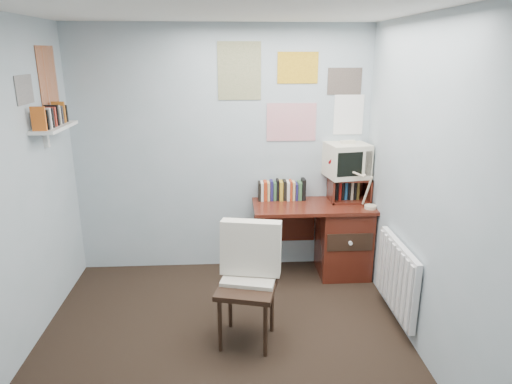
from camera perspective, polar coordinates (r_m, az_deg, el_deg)
ground at (r=3.59m, az=-4.08°, el=-21.22°), size 3.50×3.50×0.00m
back_wall at (r=4.68m, az=-4.20°, el=4.99°), size 3.00×0.02×2.50m
right_wall at (r=3.31m, az=22.37°, el=-1.39°), size 0.02×3.50×2.50m
ceiling at (r=2.84m, az=-5.22°, el=22.57°), size 3.00×3.50×0.02m
desk at (r=4.80m, az=10.18°, el=-5.50°), size 1.20×0.55×0.76m
desk_chair at (r=3.62m, az=-1.18°, el=-11.97°), size 0.57×0.56×0.93m
desk_lamp at (r=4.54m, az=14.28°, el=0.52°), size 0.35×0.32×0.42m
tv_riser at (r=4.77m, az=11.56°, el=0.40°), size 0.40×0.30×0.25m
crt_tv at (r=4.70m, az=11.28°, el=4.11°), size 0.45×0.43×0.37m
book_row at (r=4.72m, az=3.92°, el=0.35°), size 0.60×0.14×0.22m
radiator at (r=4.07m, az=17.23°, el=-10.09°), size 0.09×0.80×0.60m
wall_shelf at (r=4.23m, az=-23.90°, el=7.41°), size 0.20×0.62×0.24m
posters_back at (r=4.62m, az=4.54°, el=12.37°), size 1.20×0.01×0.90m
posters_left at (r=4.23m, az=-25.75°, el=12.39°), size 0.01×0.70×0.60m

